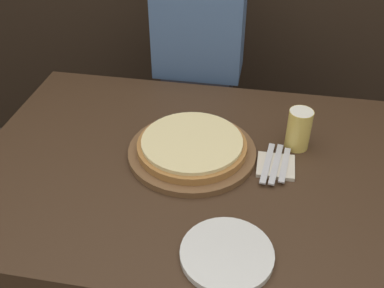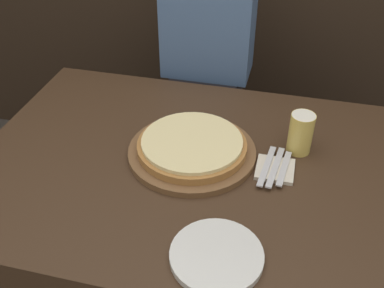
{
  "view_description": "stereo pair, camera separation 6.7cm",
  "coord_description": "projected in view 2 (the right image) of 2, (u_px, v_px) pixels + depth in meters",
  "views": [
    {
      "loc": [
        0.18,
        -1.02,
        1.6
      ],
      "look_at": [
        -0.02,
        0.04,
        0.79
      ],
      "focal_mm": 42.0,
      "sensor_mm": 36.0,
      "label": 1
    },
    {
      "loc": [
        0.24,
        -1.01,
        1.6
      ],
      "look_at": [
        -0.02,
        0.04,
        0.79
      ],
      "focal_mm": 42.0,
      "sensor_mm": 36.0,
      "label": 2
    }
  ],
  "objects": [
    {
      "name": "beer_glass",
      "position": [
        301.0,
        132.0,
        1.35
      ],
      "size": [
        0.07,
        0.07,
        0.13
      ],
      "color": "#E5C65B",
      "rests_on": "dining_table"
    },
    {
      "name": "napkin_stack",
      "position": [
        275.0,
        169.0,
        1.31
      ],
      "size": [
        0.11,
        0.11,
        0.01
      ],
      "color": "beige",
      "rests_on": "dining_table"
    },
    {
      "name": "spoon",
      "position": [
        284.0,
        168.0,
        1.3
      ],
      "size": [
        0.03,
        0.16,
        0.0
      ],
      "color": "silver",
      "rests_on": "napkin_stack"
    },
    {
      "name": "fork",
      "position": [
        267.0,
        166.0,
        1.31
      ],
      "size": [
        0.04,
        0.19,
        0.0
      ],
      "color": "silver",
      "rests_on": "napkin_stack"
    },
    {
      "name": "dinner_plate",
      "position": [
        217.0,
        256.0,
        1.05
      ],
      "size": [
        0.22,
        0.22,
        0.02
      ],
      "color": "silver",
      "rests_on": "dining_table"
    },
    {
      "name": "dinner_knife",
      "position": [
        275.0,
        167.0,
        1.3
      ],
      "size": [
        0.04,
        0.19,
        0.0
      ],
      "color": "silver",
      "rests_on": "napkin_stack"
    },
    {
      "name": "pizza_on_board",
      "position": [
        192.0,
        148.0,
        1.36
      ],
      "size": [
        0.39,
        0.39,
        0.06
      ],
      "color": "brown",
      "rests_on": "dining_table"
    },
    {
      "name": "diner_person",
      "position": [
        207.0,
        86.0,
        1.89
      ],
      "size": [
        0.34,
        0.2,
        1.33
      ],
      "color": "#33333D",
      "rests_on": "ground_plane"
    },
    {
      "name": "dining_table",
      "position": [
        194.0,
        246.0,
        1.57
      ],
      "size": [
        1.33,
        0.94,
        0.75
      ],
      "color": "#3D2819",
      "rests_on": "ground_plane"
    }
  ]
}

